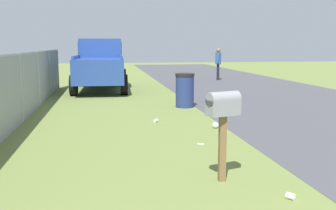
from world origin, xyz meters
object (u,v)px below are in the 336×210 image
(mailbox, at_px, (223,111))
(trash_bin, at_px, (185,90))
(pedestrian, at_px, (218,62))
(pickup_truck, at_px, (101,63))

(mailbox, distance_m, trash_bin, 6.39)
(trash_bin, height_order, pedestrian, pedestrian)
(pickup_truck, height_order, pedestrian, pickup_truck)
(pedestrian, bearing_deg, pickup_truck, 46.04)
(trash_bin, distance_m, pedestrian, 9.30)
(trash_bin, relative_size, pedestrian, 0.60)
(mailbox, relative_size, pedestrian, 0.74)
(trash_bin, bearing_deg, mailbox, 172.90)
(pickup_truck, xyz_separation_m, trash_bin, (-5.06, -2.49, -0.59))
(mailbox, bearing_deg, trash_bin, -25.33)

